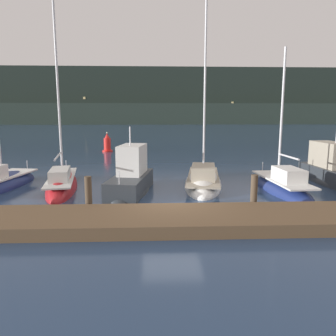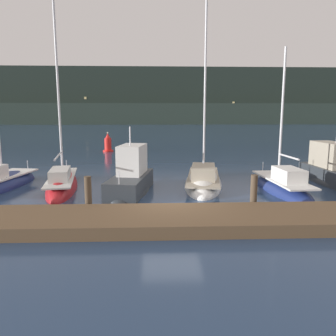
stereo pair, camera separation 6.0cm
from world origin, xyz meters
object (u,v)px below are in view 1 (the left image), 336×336
object	(u,v)px
channel_buoy	(107,144)
motorboat_berth_5	(131,183)
sailboat_berth_4	(62,186)
sailboat_berth_7	(282,188)
sailboat_berth_6	(203,183)
motorboat_berth_8	(333,176)

from	to	relation	value
channel_buoy	motorboat_berth_5	bearing A→B (deg)	-78.45
sailboat_berth_4	sailboat_berth_7	size ratio (longest dim) A/B	1.40
sailboat_berth_6	channel_buoy	world-z (taller)	sailboat_berth_6
sailboat_berth_7	channel_buoy	world-z (taller)	sailboat_berth_7
sailboat_berth_4	sailboat_berth_7	distance (m)	11.68
sailboat_berth_4	sailboat_berth_7	xyz separation A→B (m)	(11.62, -1.16, 0.04)
sailboat_berth_4	motorboat_berth_8	world-z (taller)	sailboat_berth_4
motorboat_berth_5	channel_buoy	bearing A→B (deg)	101.55
sailboat_berth_6	channel_buoy	bearing A→B (deg)	115.09
sailboat_berth_4	motorboat_berth_8	distance (m)	15.27
sailboat_berth_6	sailboat_berth_4	bearing A→B (deg)	-175.88
motorboat_berth_8	motorboat_berth_5	bearing A→B (deg)	-172.40
sailboat_berth_4	sailboat_berth_7	bearing A→B (deg)	-5.72
sailboat_berth_4	motorboat_berth_5	xyz separation A→B (m)	(3.78, -1.01, 0.38)
sailboat_berth_4	channel_buoy	size ratio (longest dim) A/B	5.38
motorboat_berth_5	motorboat_berth_8	xyz separation A→B (m)	(11.48, 1.53, -0.07)
motorboat_berth_5	channel_buoy	xyz separation A→B (m)	(-3.64, 17.80, 0.28)
sailboat_berth_6	motorboat_berth_5	bearing A→B (deg)	-158.45
sailboat_berth_4	sailboat_berth_6	world-z (taller)	sailboat_berth_6
sailboat_berth_4	sailboat_berth_6	size ratio (longest dim) A/B	0.99
sailboat_berth_7	sailboat_berth_6	bearing A→B (deg)	156.03
motorboat_berth_5	sailboat_berth_6	size ratio (longest dim) A/B	0.47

